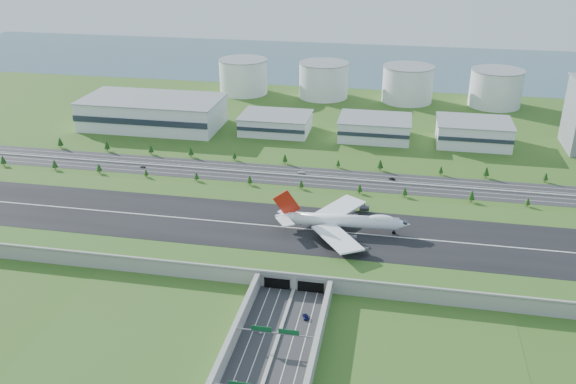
% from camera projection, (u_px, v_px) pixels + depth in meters
% --- Properties ---
extents(ground, '(1200.00, 1200.00, 0.00)m').
position_uv_depth(ground, '(310.00, 242.00, 348.66)').
color(ground, '#2F5119').
rests_on(ground, ground).
extents(airfield_deck, '(520.00, 100.00, 9.20)m').
position_uv_depth(airfield_deck, '(310.00, 236.00, 346.89)').
color(airfield_deck, gray).
rests_on(airfield_deck, ground).
extents(underpass_road, '(38.80, 120.40, 8.00)m').
position_uv_depth(underpass_road, '(273.00, 346.00, 258.21)').
color(underpass_road, '#28282B').
rests_on(underpass_road, ground).
extents(sign_gantry_near, '(38.70, 0.70, 9.80)m').
position_uv_depth(sign_gantry_near, '(275.00, 333.00, 260.69)').
color(sign_gantry_near, gray).
rests_on(sign_gantry_near, ground).
extents(north_expressway, '(560.00, 36.00, 0.12)m').
position_uv_depth(north_expressway, '(331.00, 178.00, 433.71)').
color(north_expressway, '#28282B').
rests_on(north_expressway, ground).
extents(tree_row, '(507.53, 48.57, 8.35)m').
position_uv_depth(tree_row, '(331.00, 171.00, 433.83)').
color(tree_row, '#3D2819').
rests_on(tree_row, ground).
extents(hangar_west, '(120.00, 60.00, 25.00)m').
position_uv_depth(hangar_west, '(153.00, 113.00, 538.50)').
color(hangar_west, silver).
rests_on(hangar_west, ground).
extents(hangar_mid_a, '(58.00, 42.00, 15.00)m').
position_uv_depth(hangar_mid_a, '(276.00, 123.00, 526.08)').
color(hangar_mid_a, silver).
rests_on(hangar_mid_a, ground).
extents(hangar_mid_b, '(58.00, 42.00, 17.00)m').
position_uv_depth(hangar_mid_b, '(375.00, 128.00, 511.02)').
color(hangar_mid_b, silver).
rests_on(hangar_mid_b, ground).
extents(hangar_mid_c, '(58.00, 42.00, 19.00)m').
position_uv_depth(hangar_mid_c, '(473.00, 133.00, 496.83)').
color(hangar_mid_c, silver).
rests_on(hangar_mid_c, ground).
extents(fuel_tank_a, '(50.00, 50.00, 35.00)m').
position_uv_depth(fuel_tank_a, '(243.00, 77.00, 639.78)').
color(fuel_tank_a, silver).
rests_on(fuel_tank_a, ground).
extents(fuel_tank_b, '(50.00, 50.00, 35.00)m').
position_uv_depth(fuel_tank_b, '(324.00, 80.00, 625.14)').
color(fuel_tank_b, silver).
rests_on(fuel_tank_b, ground).
extents(fuel_tank_c, '(50.00, 50.00, 35.00)m').
position_uv_depth(fuel_tank_c, '(408.00, 84.00, 610.49)').
color(fuel_tank_c, silver).
rests_on(fuel_tank_c, ground).
extents(fuel_tank_d, '(50.00, 50.00, 35.00)m').
position_uv_depth(fuel_tank_d, '(496.00, 88.00, 595.84)').
color(fuel_tank_d, silver).
rests_on(fuel_tank_d, ground).
extents(bay_water, '(1200.00, 260.00, 0.06)m').
position_uv_depth(bay_water, '(369.00, 63.00, 778.52)').
color(bay_water, '#345663').
rests_on(bay_water, ground).
extents(boeing_747, '(77.32, 72.91, 23.89)m').
position_uv_depth(boeing_747, '(342.00, 221.00, 340.97)').
color(boeing_747, white).
rests_on(boeing_747, airfield_deck).
extents(car_0, '(3.50, 4.97, 1.57)m').
position_uv_depth(car_0, '(260.00, 330.00, 272.62)').
color(car_0, silver).
rests_on(car_0, ground).
extents(car_2, '(4.00, 5.62, 1.42)m').
position_uv_depth(car_2, '(306.00, 317.00, 282.00)').
color(car_2, '#0D0F42').
rests_on(car_2, ground).
extents(car_4, '(4.21, 2.27, 1.36)m').
position_uv_depth(car_4, '(143.00, 167.00, 452.26)').
color(car_4, slate).
rests_on(car_4, ground).
extents(car_5, '(4.90, 2.81, 1.53)m').
position_uv_depth(car_5, '(392.00, 179.00, 431.15)').
color(car_5, black).
rests_on(car_5, ground).
extents(car_7, '(5.80, 3.24, 1.59)m').
position_uv_depth(car_7, '(301.00, 172.00, 441.91)').
color(car_7, white).
rests_on(car_7, ground).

